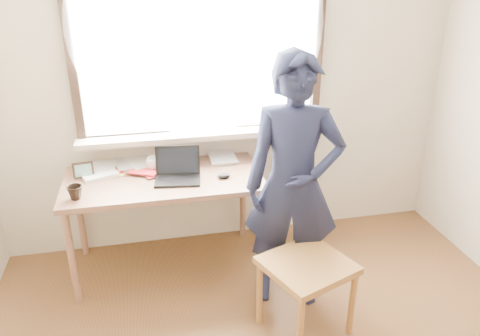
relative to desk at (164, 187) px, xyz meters
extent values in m
cube|color=beige|center=(0.54, 0.37, 0.64)|extent=(3.50, 0.02, 2.60)
cube|color=white|center=(0.34, 0.36, 0.94)|extent=(1.70, 0.01, 1.30)
cube|color=black|center=(0.34, 0.34, 0.26)|extent=(1.82, 0.06, 0.06)
cube|color=black|center=(-0.54, 0.34, 0.94)|extent=(0.06, 0.06, 1.30)
cube|color=black|center=(1.22, 0.34, 0.94)|extent=(0.06, 0.06, 1.30)
cube|color=beige|center=(0.34, 0.27, 0.27)|extent=(1.85, 0.20, 0.04)
cube|color=white|center=(0.34, 0.28, 1.04)|extent=(1.95, 0.02, 1.65)
cube|color=brown|center=(0.00, 0.00, 0.06)|extent=(1.37, 0.68, 0.04)
cylinder|color=brown|center=(-0.63, -0.29, -0.31)|extent=(0.05, 0.05, 0.69)
cylinder|color=brown|center=(-0.63, 0.29, -0.31)|extent=(0.05, 0.05, 0.69)
cylinder|color=brown|center=(0.63, -0.29, -0.31)|extent=(0.05, 0.05, 0.69)
cylinder|color=brown|center=(0.63, 0.29, -0.31)|extent=(0.05, 0.05, 0.69)
cube|color=black|center=(0.09, -0.08, 0.08)|extent=(0.33, 0.26, 0.02)
cube|color=black|center=(0.11, 0.03, 0.18)|extent=(0.31, 0.10, 0.20)
cube|color=black|center=(0.11, 0.03, 0.18)|extent=(0.27, 0.08, 0.17)
cube|color=black|center=(0.09, -0.09, 0.09)|extent=(0.29, 0.16, 0.00)
imported|color=white|center=(-0.05, 0.15, 0.12)|extent=(0.14, 0.14, 0.09)
imported|color=black|center=(-0.56, -0.21, 0.12)|extent=(0.10, 0.10, 0.09)
ellipsoid|color=black|center=(0.41, -0.10, 0.09)|extent=(0.09, 0.06, 0.03)
cube|color=white|center=(-0.45, 0.16, 0.09)|extent=(0.29, 0.32, 0.02)
cube|color=maroon|center=(-0.19, 0.13, 0.09)|extent=(0.20, 0.30, 0.02)
cube|color=white|center=(-0.59, 0.19, 0.09)|extent=(0.31, 0.32, 0.01)
cube|color=yellow|center=(-0.44, 0.13, 0.10)|extent=(0.25, 0.30, 0.02)
cube|color=white|center=(-0.39, 0.26, 0.09)|extent=(0.24, 0.29, 0.00)
cube|color=teal|center=(0.01, 0.12, 0.10)|extent=(0.24, 0.25, 0.01)
cube|color=yellow|center=(-0.03, 0.07, 0.11)|extent=(0.29, 0.26, 0.02)
imported|color=white|center=(-0.34, 0.26, 0.09)|extent=(0.28, 0.34, 0.03)
imported|color=white|center=(0.36, 0.25, 0.09)|extent=(0.21, 0.28, 0.02)
cube|color=black|center=(-0.54, 0.10, 0.13)|extent=(0.14, 0.03, 0.11)
cube|color=#467333|center=(-0.54, 0.10, 0.13)|extent=(0.11, 0.02, 0.08)
cube|color=olive|center=(0.77, -0.84, -0.19)|extent=(0.61, 0.59, 0.04)
cylinder|color=olive|center=(0.65, -1.10, -0.44)|extent=(0.04, 0.04, 0.44)
cylinder|color=olive|center=(0.51, -0.74, -0.44)|extent=(0.04, 0.04, 0.44)
cylinder|color=olive|center=(1.03, -0.95, -0.44)|extent=(0.04, 0.04, 0.44)
cylinder|color=olive|center=(0.89, -0.59, -0.44)|extent=(0.04, 0.04, 0.44)
imported|color=black|center=(0.78, -0.51, 0.18)|extent=(0.69, 0.55, 1.67)
camera|label=1|loc=(-0.11, -3.00, 1.45)|focal=35.00mm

